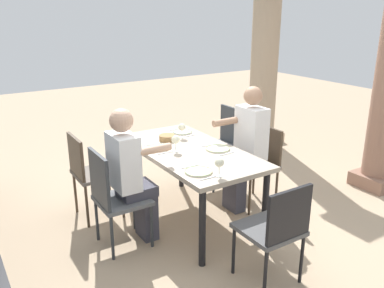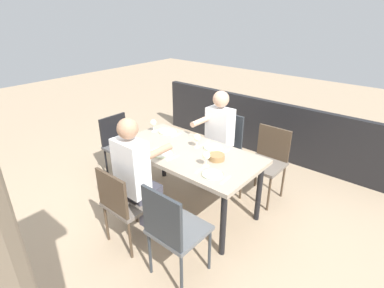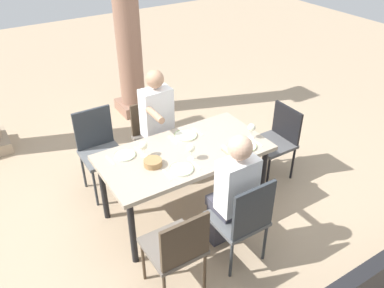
{
  "view_description": "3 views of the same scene",
  "coord_description": "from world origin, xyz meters",
  "px_view_note": "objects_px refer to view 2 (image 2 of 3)",
  "views": [
    {
      "loc": [
        3.23,
        -2.01,
        2.09
      ],
      "look_at": [
        -0.08,
        0.08,
        0.78
      ],
      "focal_mm": 38.19,
      "sensor_mm": 36.0,
      "label": 1
    },
    {
      "loc": [
        -1.98,
        2.25,
        2.24
      ],
      "look_at": [
        -0.05,
        -0.03,
        0.85
      ],
      "focal_mm": 28.04,
      "sensor_mm": 36.0,
      "label": 2
    },
    {
      "loc": [
        -1.64,
        -2.75,
        2.91
      ],
      "look_at": [
        0.12,
        0.05,
        0.77
      ],
      "focal_mm": 37.05,
      "sensor_mm": 36.0,
      "label": 3
    }
  ],
  "objects_px": {
    "chair_west_north": "(173,228)",
    "wine_glass_0": "(206,156)",
    "chair_west_south": "(268,158)",
    "wine_glass_3": "(153,123)",
    "bread_basket": "(217,157)",
    "chair_mid_south": "(224,144)",
    "chair_mid_north": "(124,202)",
    "diner_man_white": "(216,137)",
    "plate_1": "(214,148)",
    "plate_2": "(163,153)",
    "plate_0": "(213,174)",
    "wine_glass_1": "(197,138)",
    "dining_table": "(187,157)",
    "plate_3": "(168,132)",
    "diner_woman_green": "(138,176)",
    "chair_head_east": "(120,142)"
  },
  "relations": [
    {
      "from": "chair_west_south",
      "to": "chair_mid_north",
      "type": "distance_m",
      "value": 1.81
    },
    {
      "from": "wine_glass_3",
      "to": "bread_basket",
      "type": "height_order",
      "value": "wine_glass_3"
    },
    {
      "from": "plate_1",
      "to": "bread_basket",
      "type": "bearing_deg",
      "value": 132.96
    },
    {
      "from": "diner_woman_green",
      "to": "wine_glass_0",
      "type": "xyz_separation_m",
      "value": [
        -0.45,
        -0.52,
        0.17
      ]
    },
    {
      "from": "chair_west_north",
      "to": "chair_west_south",
      "type": "xyz_separation_m",
      "value": [
        0.0,
        -1.69,
        -0.02
      ]
    },
    {
      "from": "wine_glass_1",
      "to": "chair_west_north",
      "type": "bearing_deg",
      "value": 119.28
    },
    {
      "from": "chair_west_north",
      "to": "diner_woman_green",
      "type": "xyz_separation_m",
      "value": [
        0.65,
        -0.19,
        0.16
      ]
    },
    {
      "from": "dining_table",
      "to": "chair_west_north",
      "type": "bearing_deg",
      "value": 124.27
    },
    {
      "from": "chair_mid_north",
      "to": "wine_glass_3",
      "type": "xyz_separation_m",
      "value": [
        0.63,
        -0.99,
        0.37
      ]
    },
    {
      "from": "bread_basket",
      "to": "wine_glass_1",
      "type": "bearing_deg",
      "value": -15.86
    },
    {
      "from": "diner_man_white",
      "to": "plate_1",
      "type": "relative_size",
      "value": 5.73
    },
    {
      "from": "wine_glass_0",
      "to": "plate_2",
      "type": "distance_m",
      "value": 0.54
    },
    {
      "from": "chair_west_south",
      "to": "chair_west_north",
      "type": "bearing_deg",
      "value": 90.0
    },
    {
      "from": "chair_west_north",
      "to": "chair_mid_north",
      "type": "xyz_separation_m",
      "value": [
        0.66,
        -0.01,
        -0.04
      ]
    },
    {
      "from": "chair_mid_south",
      "to": "chair_head_east",
      "type": "height_order",
      "value": "chair_mid_south"
    },
    {
      "from": "plate_0",
      "to": "wine_glass_1",
      "type": "relative_size",
      "value": 1.28
    },
    {
      "from": "plate_0",
      "to": "bread_basket",
      "type": "relative_size",
      "value": 1.23
    },
    {
      "from": "bread_basket",
      "to": "plate_3",
      "type": "bearing_deg",
      "value": -12.55
    },
    {
      "from": "chair_mid_north",
      "to": "wine_glass_3",
      "type": "distance_m",
      "value": 1.23
    },
    {
      "from": "wine_glass_3",
      "to": "chair_west_north",
      "type": "bearing_deg",
      "value": 142.04
    },
    {
      "from": "diner_man_white",
      "to": "chair_west_south",
      "type": "bearing_deg",
      "value": -165.22
    },
    {
      "from": "dining_table",
      "to": "plate_0",
      "type": "relative_size",
      "value": 7.92
    },
    {
      "from": "wine_glass_3",
      "to": "plate_3",
      "type": "bearing_deg",
      "value": -147.93
    },
    {
      "from": "chair_mid_north",
      "to": "plate_2",
      "type": "relative_size",
      "value": 3.62
    },
    {
      "from": "wine_glass_1",
      "to": "plate_2",
      "type": "xyz_separation_m",
      "value": [
        0.17,
        0.38,
        -0.11
      ]
    },
    {
      "from": "plate_3",
      "to": "wine_glass_3",
      "type": "height_order",
      "value": "wine_glass_3"
    },
    {
      "from": "chair_mid_south",
      "to": "wine_glass_0",
      "type": "distance_m",
      "value": 1.14
    },
    {
      "from": "chair_west_south",
      "to": "wine_glass_3",
      "type": "relative_size",
      "value": 5.56
    },
    {
      "from": "chair_west_south",
      "to": "wine_glass_3",
      "type": "xyz_separation_m",
      "value": [
        1.28,
        0.69,
        0.35
      ]
    },
    {
      "from": "diner_woman_green",
      "to": "bread_basket",
      "type": "xyz_separation_m",
      "value": [
        -0.44,
        -0.71,
        0.08
      ]
    },
    {
      "from": "wine_glass_1",
      "to": "plate_1",
      "type": "bearing_deg",
      "value": -148.56
    },
    {
      "from": "chair_west_south",
      "to": "chair_mid_north",
      "type": "xyz_separation_m",
      "value": [
        0.66,
        1.69,
        -0.02
      ]
    },
    {
      "from": "dining_table",
      "to": "plate_3",
      "type": "relative_size",
      "value": 7.0
    },
    {
      "from": "wine_glass_3",
      "to": "plate_2",
      "type": "bearing_deg",
      "value": 145.15
    },
    {
      "from": "dining_table",
      "to": "plate_3",
      "type": "bearing_deg",
      "value": -24.84
    },
    {
      "from": "plate_2",
      "to": "bread_basket",
      "type": "height_order",
      "value": "bread_basket"
    },
    {
      "from": "chair_west_south",
      "to": "chair_head_east",
      "type": "bearing_deg",
      "value": 24.8
    },
    {
      "from": "plate_1",
      "to": "plate_3",
      "type": "xyz_separation_m",
      "value": [
        0.73,
        -0.0,
        -0.0
      ]
    },
    {
      "from": "chair_mid_south",
      "to": "chair_mid_north",
      "type": "bearing_deg",
      "value": 90.0
    },
    {
      "from": "chair_west_south",
      "to": "diner_woman_green",
      "type": "bearing_deg",
      "value": 66.49
    },
    {
      "from": "chair_mid_south",
      "to": "bread_basket",
      "type": "height_order",
      "value": "chair_mid_south"
    },
    {
      "from": "dining_table",
      "to": "diner_woman_green",
      "type": "xyz_separation_m",
      "value": [
        0.08,
        0.66,
        0.02
      ]
    },
    {
      "from": "wine_glass_1",
      "to": "dining_table",
      "type": "bearing_deg",
      "value": 82.52
    },
    {
      "from": "bread_basket",
      "to": "chair_west_north",
      "type": "bearing_deg",
      "value": 103.14
    },
    {
      "from": "diner_man_white",
      "to": "chair_west_north",
      "type": "bearing_deg",
      "value": 113.47
    },
    {
      "from": "wine_glass_0",
      "to": "plate_3",
      "type": "xyz_separation_m",
      "value": [
        0.92,
        -0.39,
        -0.11
      ]
    },
    {
      "from": "plate_0",
      "to": "plate_3",
      "type": "relative_size",
      "value": 0.88
    },
    {
      "from": "chair_west_north",
      "to": "diner_woman_green",
      "type": "height_order",
      "value": "diner_woman_green"
    },
    {
      "from": "diner_woman_green",
      "to": "chair_mid_north",
      "type": "bearing_deg",
      "value": 89.1
    },
    {
      "from": "chair_west_north",
      "to": "wine_glass_0",
      "type": "bearing_deg",
      "value": -73.82
    }
  ]
}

